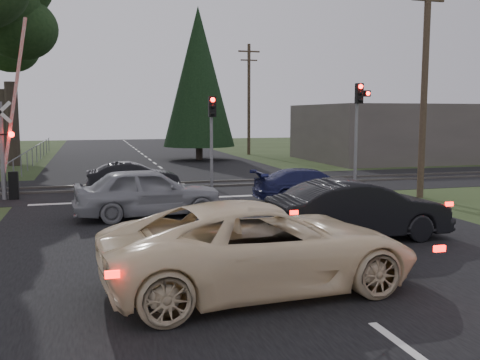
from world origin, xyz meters
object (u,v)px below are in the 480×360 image
object	(u,v)px
dark_hatchback	(359,210)
utility_pole_mid	(249,97)
traffic_signal_center	(212,126)
silver_car	(148,192)
blue_sedan	(310,185)
traffic_signal_right	(359,114)
dark_car_far	(133,177)
crossing_signal	(8,147)
cream_coupe	(261,246)
utility_pole_near	(425,78)
utility_pole_far	(192,103)

from	to	relation	value
dark_hatchback	utility_pole_mid	bearing A→B (deg)	-11.61
traffic_signal_center	silver_car	xyz separation A→B (m)	(-3.46, -5.89, -2.00)
dark_hatchback	blue_sedan	xyz separation A→B (m)	(1.18, 6.01, -0.15)
traffic_signal_right	dark_car_far	size ratio (longest dim) A/B	1.21
traffic_signal_center	dark_car_far	size ratio (longest dim) A/B	1.06
utility_pole_mid	dark_car_far	size ratio (longest dim) A/B	2.32
crossing_signal	dark_hatchback	bearing A→B (deg)	-44.57
cream_coupe	silver_car	size ratio (longest dim) A/B	1.27
crossing_signal	traffic_signal_center	distance (m)	8.36
utility_pole_near	utility_pole_mid	distance (m)	24.00
silver_car	blue_sedan	world-z (taller)	silver_car
silver_car	utility_pole_mid	bearing A→B (deg)	-27.99
traffic_signal_center	blue_sedan	bearing A→B (deg)	-58.94
blue_sedan	dark_car_far	xyz separation A→B (m)	(-6.26, 4.49, 0.00)
utility_pole_mid	silver_car	xyz separation A→B (m)	(-10.96, -25.21, -3.92)
utility_pole_mid	utility_pole_far	size ratio (longest dim) A/B	1.00
dark_car_far	utility_pole_near	bearing A→B (deg)	-113.77
traffic_signal_right	dark_car_far	bearing A→B (deg)	173.74
crossing_signal	cream_coupe	size ratio (longest dim) A/B	1.16
traffic_signal_right	cream_coupe	world-z (taller)	traffic_signal_right
traffic_signal_center	dark_hatchback	distance (m)	10.91
crossing_signal	blue_sedan	world-z (taller)	crossing_signal
utility_pole_mid	dark_hatchback	xyz separation A→B (m)	(-5.92, -29.92, -3.94)
traffic_signal_right	dark_car_far	distance (m)	10.46
traffic_signal_right	dark_hatchback	bearing A→B (deg)	-117.85
dark_car_far	silver_car	bearing A→B (deg)	179.23
dark_hatchback	silver_car	bearing A→B (deg)	46.54
traffic_signal_center	utility_pole_near	size ratio (longest dim) A/B	0.46
traffic_signal_center	utility_pole_near	bearing A→B (deg)	-31.95
utility_pole_near	cream_coupe	xyz separation A→B (m)	(-9.68, -9.11, -3.89)
dark_hatchback	dark_car_far	world-z (taller)	dark_hatchback
traffic_signal_center	dark_car_far	world-z (taller)	traffic_signal_center
crossing_signal	utility_pole_near	distance (m)	16.44
crossing_signal	utility_pole_far	distance (m)	47.96
traffic_signal_right	silver_car	world-z (taller)	traffic_signal_right
utility_pole_near	dark_car_far	xyz separation A→B (m)	(-11.00, 4.58, -4.09)
dark_car_far	traffic_signal_center	bearing A→B (deg)	-89.53
utility_pole_mid	blue_sedan	bearing A→B (deg)	-101.21
utility_pole_mid	dark_car_far	bearing A→B (deg)	-119.52
utility_pole_near	cream_coupe	bearing A→B (deg)	-136.76
dark_hatchback	silver_car	world-z (taller)	silver_car
crossing_signal	dark_car_far	distance (m)	5.04
crossing_signal	traffic_signal_center	world-z (taller)	crossing_signal
traffic_signal_right	cream_coupe	size ratio (longest dim) A/B	0.78
utility_pole_far	silver_car	xyz separation A→B (m)	(-10.96, -50.21, -3.92)
traffic_signal_center	dark_hatchback	bearing A→B (deg)	-81.51
utility_pole_far	dark_car_far	world-z (taller)	utility_pole_far
utility_pole_far	crossing_signal	bearing A→B (deg)	-109.23
utility_pole_mid	cream_coupe	size ratio (longest dim) A/B	1.50
traffic_signal_center	silver_car	size ratio (longest dim) A/B	0.86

